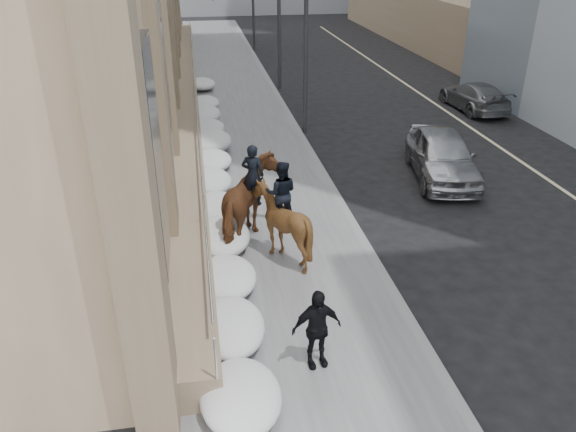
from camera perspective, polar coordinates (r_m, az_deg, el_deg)
The scene contains 12 objects.
ground at distance 12.60m, azimuth 0.90°, elevation -12.17°, with size 140.00×140.00×0.00m, color black.
sidewalk at distance 21.22m, azimuth -3.96°, elevation 4.96°, with size 5.00×80.00×0.12m, color #525254.
curb at distance 21.61m, azimuth 2.99°, elevation 5.39°, with size 0.24×80.00×0.12m, color slate.
lane_line at distance 24.49m, azimuth 21.42°, elevation 6.02°, with size 0.15×70.00×0.01m, color #BFB78C.
streetlight_mid at distance 24.30m, azimuth 1.45°, elevation 18.85°, with size 1.71×0.24×8.00m.
traffic_signal at distance 32.11m, azimuth -2.65°, elevation 19.72°, with size 4.10×0.22×6.00m.
snow_bank at distance 19.25m, azimuth -7.63°, elevation 3.74°, with size 1.70×18.10×0.76m.
mounted_horse_left at distance 15.46m, azimuth -3.83°, elevation 1.41°, with size 2.19×3.00×2.81m.
mounted_horse_right at distance 14.67m, azimuth -0.66°, elevation -0.35°, with size 1.93×2.09×2.67m.
pedestrian at distance 11.23m, azimuth 2.91°, elevation -11.35°, with size 1.02×0.43×1.74m, color black.
car_silver at distance 20.85m, azimuth 15.38°, elevation 5.99°, with size 2.02×5.03×1.71m, color #93949A.
car_grey at distance 30.02m, azimuth 18.38°, elevation 11.48°, with size 1.93×4.74×1.38m, color #5B5F63.
Camera 1 is at (-1.81, -9.63, 7.91)m, focal length 35.00 mm.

